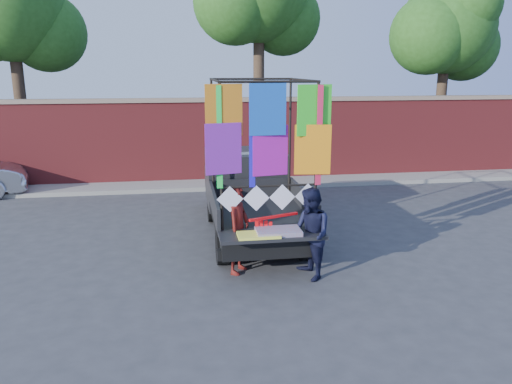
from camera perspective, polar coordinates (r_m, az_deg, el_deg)
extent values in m
plane|color=#38383A|center=(9.27, 2.14, -8.15)|extent=(90.00, 90.00, 0.00)
cube|color=maroon|center=(15.68, -2.63, 5.77)|extent=(30.00, 0.35, 2.50)
cube|color=gray|center=(15.55, -2.69, 10.51)|extent=(30.00, 0.45, 0.12)
cube|color=gray|center=(15.22, -2.30, 0.95)|extent=(30.00, 1.20, 0.12)
cylinder|color=#38281C|center=(17.36, -25.30, 9.25)|extent=(0.36, 0.36, 4.90)
sphere|color=#265418|center=(17.42, -26.31, 18.43)|extent=(3.20, 3.20, 3.20)
sphere|color=#265418|center=(17.52, -22.73, 16.43)|extent=(2.40, 2.40, 2.40)
cylinder|color=#38281C|center=(16.86, 0.32, 11.41)|extent=(0.36, 0.36, 5.46)
sphere|color=#265418|center=(17.47, 3.20, 19.17)|extent=(2.40, 2.40, 2.40)
sphere|color=#265418|center=(16.55, -2.42, 20.82)|extent=(2.60, 2.60, 2.60)
cylinder|color=#38281C|center=(19.01, 20.33, 9.48)|extent=(0.36, 0.36, 4.55)
sphere|color=#265418|center=(19.03, 21.02, 17.29)|extent=(3.20, 3.20, 3.20)
sphere|color=#265418|center=(19.78, 22.62, 15.10)|extent=(2.40, 2.40, 2.40)
sphere|color=#265418|center=(18.37, 19.14, 16.57)|extent=(2.60, 2.60, 2.60)
sphere|color=#265418|center=(18.71, 23.00, 19.20)|extent=(2.20, 2.20, 2.20)
cylinder|color=black|center=(11.68, -4.98, -1.79)|extent=(0.22, 0.65, 0.65)
cylinder|color=black|center=(9.16, -3.86, -6.29)|extent=(0.22, 0.65, 0.65)
cylinder|color=black|center=(11.87, 2.44, -1.49)|extent=(0.22, 0.65, 0.65)
cylinder|color=black|center=(9.40, 5.57, -5.78)|extent=(0.22, 0.65, 0.65)
cube|color=black|center=(10.39, -0.25, -2.79)|extent=(1.67, 4.14, 0.30)
cube|color=black|center=(9.61, 0.39, -2.47)|extent=(1.77, 2.27, 0.10)
cube|color=black|center=(9.46, -4.80, -1.43)|extent=(0.06, 2.27, 0.44)
cube|color=black|center=(9.72, 5.44, -1.02)|extent=(0.06, 2.27, 0.44)
cube|color=black|center=(10.62, -0.55, 0.33)|extent=(1.77, 0.06, 0.44)
cube|color=black|center=(11.53, -1.23, 1.68)|extent=(1.77, 1.58, 1.23)
cube|color=#8C9EAD|center=(11.02, -0.94, 3.20)|extent=(1.58, 0.06, 0.54)
cube|color=#8C9EAD|center=(12.21, -1.69, 3.32)|extent=(1.58, 0.10, 0.69)
cube|color=black|center=(12.63, -1.86, 1.63)|extent=(1.72, 0.89, 0.54)
cube|color=black|center=(8.31, 1.90, -5.01)|extent=(1.77, 0.54, 0.06)
cube|color=black|center=(8.65, 1.60, -6.87)|extent=(1.82, 0.15, 0.18)
cylinder|color=black|center=(8.22, -4.03, 3.83)|extent=(0.05, 0.05, 2.46)
cylinder|color=black|center=(10.26, -5.00, 5.85)|extent=(0.05, 0.05, 2.46)
cylinder|color=black|center=(8.50, 6.91, 4.11)|extent=(0.05, 0.05, 2.46)
cylinder|color=black|center=(10.49, 3.89, 6.05)|extent=(0.05, 0.05, 2.46)
cylinder|color=black|center=(8.20, 1.59, 12.49)|extent=(1.67, 0.04, 0.04)
cylinder|color=black|center=(10.24, -0.52, 12.80)|extent=(1.67, 0.04, 0.04)
cylinder|color=black|center=(9.13, -4.72, 12.61)|extent=(0.04, 2.12, 0.04)
cylinder|color=black|center=(9.38, 5.41, 12.63)|extent=(0.04, 2.12, 0.04)
cylinder|color=black|center=(8.43, 1.51, 0.69)|extent=(1.67, 0.04, 0.04)
cube|color=orange|center=(8.11, -3.62, 9.31)|extent=(0.61, 0.01, 0.84)
cube|color=blue|center=(8.17, 1.64, 9.37)|extent=(0.61, 0.01, 0.84)
cube|color=#34EE2A|center=(8.37, 6.64, 9.40)|extent=(0.61, 0.01, 0.84)
cube|color=purple|center=(8.15, -3.53, 4.80)|extent=(0.61, 0.01, 0.84)
cube|color=#C315B2|center=(8.28, 1.56, 4.97)|extent=(0.61, 0.01, 0.84)
cube|color=orange|center=(8.41, 6.59, 5.02)|extent=(0.61, 0.01, 0.84)
cube|color=#1BDF44|center=(8.13, -4.26, 6.17)|extent=(0.10, 0.01, 1.67)
cube|color=#DE254D|center=(8.42, 7.24, 6.37)|extent=(0.10, 0.01, 1.67)
cube|color=#1D17D2|center=(8.19, -0.45, 6.27)|extent=(0.10, 0.01, 1.67)
cube|color=white|center=(8.35, -2.99, -0.83)|extent=(0.45, 0.01, 0.45)
cube|color=white|center=(8.41, 0.04, -0.71)|extent=(0.45, 0.01, 0.45)
cube|color=white|center=(8.49, 3.02, -0.60)|extent=(0.45, 0.01, 0.45)
cube|color=white|center=(8.59, 5.94, -0.48)|extent=(0.45, 0.01, 0.45)
cube|color=#E73F33|center=(8.31, 2.57, -4.53)|extent=(0.74, 0.44, 0.08)
cube|color=#F9FF50|center=(8.19, 0.29, -4.93)|extent=(0.69, 0.39, 0.04)
imported|color=maroon|center=(8.65, -2.06, -4.32)|extent=(0.60, 0.68, 1.55)
imported|color=black|center=(8.44, 6.23, -4.81)|extent=(0.72, 0.86, 1.57)
cube|color=#F90D11|center=(8.44, 2.05, -2.84)|extent=(0.89, 0.35, 0.04)
cube|color=#F90D11|center=(8.47, 0.10, -4.87)|extent=(0.06, 0.02, 0.54)
cube|color=#F90D11|center=(8.48, 0.62, -4.97)|extent=(0.06, 0.02, 0.54)
cube|color=#F90D11|center=(8.50, 1.15, -5.07)|extent=(0.06, 0.02, 0.54)
cube|color=#F90D11|center=(8.52, 1.67, -5.17)|extent=(0.06, 0.02, 0.54)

